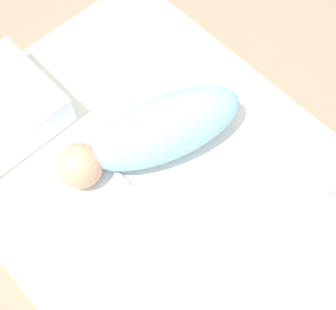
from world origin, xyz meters
The scene contains 4 objects.
ground_plane centered at (0.00, 0.00, 0.00)m, with size 12.00×12.00×0.00m, color #7A6B56.
bed_mattress centered at (0.00, 0.00, 0.11)m, with size 1.31×0.92×0.22m.
burp_cloth centered at (0.19, 0.16, 0.23)m, with size 0.24×0.16×0.02m.
swaddled_baby centered at (0.11, -0.06, 0.31)m, with size 0.30×0.54×0.18m.
Camera 1 is at (-0.36, 0.35, 1.42)m, focal length 50.00 mm.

